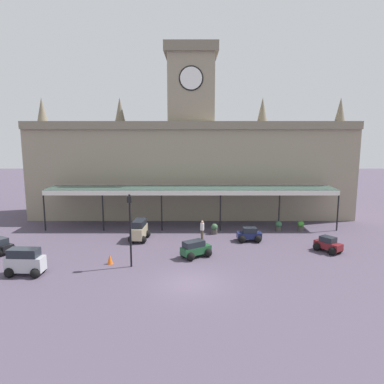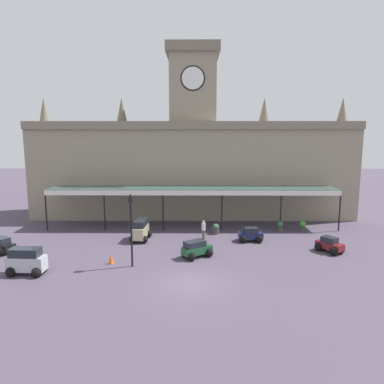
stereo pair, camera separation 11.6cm
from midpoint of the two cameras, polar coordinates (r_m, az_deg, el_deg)
name	(u,v)px [view 2 (the right image)]	position (r m, az deg, el deg)	size (l,w,h in m)	color
ground_plane	(191,283)	(22.72, 0.02, -14.31)	(140.00, 140.00, 0.00)	#4C4153
station_building	(193,162)	(39.78, 0.22, 4.75)	(34.26, 6.72, 18.08)	gray
entrance_canopy	(193,189)	(34.49, 0.18, 0.44)	(27.63, 3.26, 3.89)	#38564C
car_black_sedan	(3,246)	(31.44, -27.75, -7.63)	(2.25, 2.09, 1.19)	black
car_maroon_sedan	(330,246)	(30.00, 21.11, -7.95)	(2.15, 2.25, 1.19)	maroon
car_beige_van	(141,231)	(31.22, -8.03, -6.14)	(1.73, 2.47, 1.77)	tan
car_navy_sedan	(250,236)	(31.07, 9.37, -6.83)	(2.08, 1.56, 1.19)	#19214C
car_silver_van	(27,262)	(26.05, -24.67, -10.12)	(2.45, 1.68, 1.77)	#B2B5BA
car_green_estate	(197,250)	(26.91, 0.85, -9.16)	(2.43, 2.24, 1.27)	#1E512D
pedestrian_crossing_forecourt	(203,229)	(31.10, 1.94, -5.91)	(0.34, 0.39, 1.67)	brown
victorian_lamppost	(131,222)	(24.70, -9.51, -4.75)	(0.30, 0.30, 5.08)	black
traffic_cone	(111,259)	(26.31, -12.61, -10.32)	(0.40, 0.40, 0.71)	orange
planter_near_kerb	(303,226)	(35.34, 17.23, -5.16)	(0.60, 0.60, 0.96)	#47423D
planter_forecourt_centre	(216,229)	(32.87, 3.89, -5.84)	(0.60, 0.60, 0.96)	#47423D
planter_by_canopy	(280,226)	(34.72, 13.91, -5.26)	(0.60, 0.60, 0.96)	#47423D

